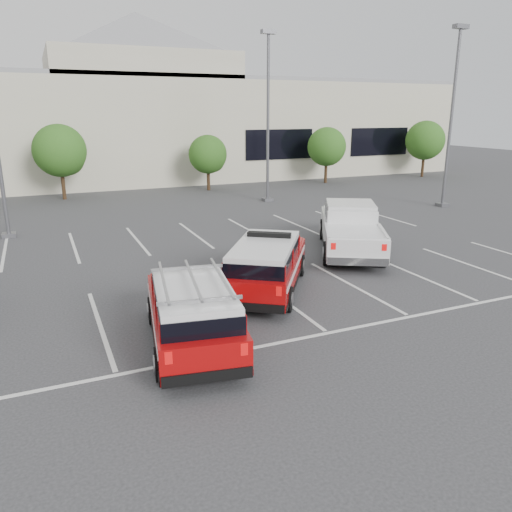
# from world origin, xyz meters

# --- Properties ---
(ground) EXTENTS (120.00, 120.00, 0.00)m
(ground) POSITION_xyz_m (0.00, 0.00, 0.00)
(ground) COLOR #2D2D2F
(ground) RESTS_ON ground
(stall_markings) EXTENTS (23.00, 15.00, 0.01)m
(stall_markings) POSITION_xyz_m (0.00, 4.50, 0.01)
(stall_markings) COLOR silver
(stall_markings) RESTS_ON ground
(convention_building) EXTENTS (60.00, 16.99, 13.20)m
(convention_building) POSITION_xyz_m (0.18, 31.86, 4.72)
(convention_building) COLOR beige
(convention_building) RESTS_ON ground
(tree_mid_left) EXTENTS (3.37, 3.37, 4.85)m
(tree_mid_left) POSITION_xyz_m (-4.91, 22.05, 3.04)
(tree_mid_left) COLOR #3F2B19
(tree_mid_left) RESTS_ON ground
(tree_mid_right) EXTENTS (2.77, 2.77, 3.99)m
(tree_mid_right) POSITION_xyz_m (5.09, 22.05, 2.50)
(tree_mid_right) COLOR #3F2B19
(tree_mid_right) RESTS_ON ground
(tree_right) EXTENTS (3.07, 3.07, 4.42)m
(tree_right) POSITION_xyz_m (15.09, 22.05, 2.77)
(tree_right) COLOR #3F2B19
(tree_right) RESTS_ON ground
(tree_far_right) EXTENTS (3.37, 3.37, 4.85)m
(tree_far_right) POSITION_xyz_m (25.09, 22.05, 3.04)
(tree_far_right) COLOR #3F2B19
(tree_far_right) RESTS_ON ground
(light_pole_mid) EXTENTS (0.90, 0.60, 10.24)m
(light_pole_mid) POSITION_xyz_m (7.00, 16.00, 5.19)
(light_pole_mid) COLOR #59595E
(light_pole_mid) RESTS_ON ground
(light_pole_right) EXTENTS (0.90, 0.60, 10.24)m
(light_pole_right) POSITION_xyz_m (16.00, 10.00, 5.19)
(light_pole_right) COLOR #59595E
(light_pole_right) RESTS_ON ground
(fire_chief_suv) EXTENTS (4.54, 5.39, 1.84)m
(fire_chief_suv) POSITION_xyz_m (-0.13, 0.70, 0.75)
(fire_chief_suv) COLOR #980708
(fire_chief_suv) RESTS_ON ground
(white_pickup) EXTENTS (4.99, 6.60, 1.94)m
(white_pickup) POSITION_xyz_m (5.04, 3.68, 0.77)
(white_pickup) COLOR silver
(white_pickup) RESTS_ON ground
(ladder_suv) EXTENTS (2.66, 5.08, 1.90)m
(ladder_suv) POSITION_xyz_m (-3.43, -2.16, 0.76)
(ladder_suv) COLOR #980708
(ladder_suv) RESTS_ON ground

